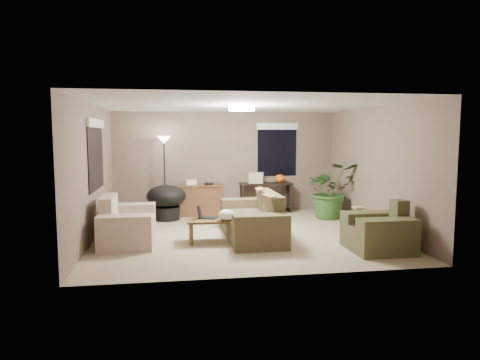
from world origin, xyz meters
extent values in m
plane|color=tan|center=(0.00, 0.00, 0.00)|extent=(5.50, 5.50, 0.00)
plane|color=white|center=(0.00, 0.00, 2.50)|extent=(5.50, 5.50, 0.00)
plane|color=#6D6050|center=(0.00, 2.50, 1.25)|extent=(5.50, 0.00, 5.50)
plane|color=#6D6050|center=(0.00, -2.50, 1.25)|extent=(5.50, 0.00, 5.50)
plane|color=#6D6050|center=(-2.75, 0.00, 1.25)|extent=(0.00, 5.00, 5.00)
plane|color=#6D6050|center=(2.75, 0.00, 1.25)|extent=(0.00, 5.00, 5.00)
cube|color=brown|center=(0.15, -0.22, 0.21)|extent=(0.95, 1.48, 0.42)
cube|color=#4E472F|center=(0.52, -0.22, 0.64)|extent=(0.22, 1.48, 0.43)
cube|color=brown|center=(0.15, -1.14, 0.30)|extent=(0.95, 0.36, 0.60)
cube|color=#4B442D|center=(0.15, 0.70, 0.30)|extent=(0.95, 0.36, 0.60)
cube|color=#8C7251|center=(0.45, -0.67, 0.65)|extent=(0.29, 0.48, 0.47)
cube|color=#8C7251|center=(0.45, 0.23, 0.65)|extent=(0.26, 0.46, 0.47)
cube|color=beige|center=(-2.11, -0.24, 0.21)|extent=(0.90, 0.88, 0.42)
cube|color=beige|center=(-2.45, -0.24, 0.64)|extent=(0.22, 0.88, 0.43)
cube|color=beige|center=(-2.11, -0.86, 0.30)|extent=(0.90, 0.36, 0.60)
cube|color=#C0B5A3|center=(-2.11, 0.38, 0.30)|extent=(0.90, 0.36, 0.60)
cube|color=#4D4D2E|center=(2.08, -1.49, 0.21)|extent=(0.95, 0.28, 0.42)
cube|color=#444529|center=(2.45, -1.49, 0.64)|extent=(0.22, 0.28, 0.43)
cube|color=brown|center=(2.08, -1.81, 0.30)|extent=(0.95, 0.36, 0.60)
cube|color=#47472B|center=(2.08, -1.17, 0.30)|extent=(0.95, 0.36, 0.60)
cube|color=brown|center=(-0.58, -0.48, 0.40)|extent=(1.00, 0.55, 0.04)
cylinder|color=brown|center=(-1.00, -0.68, 0.19)|extent=(0.06, 0.06, 0.38)
cylinder|color=brown|center=(-0.16, -0.68, 0.19)|extent=(0.06, 0.06, 0.38)
cylinder|color=brown|center=(-1.00, -0.28, 0.19)|extent=(0.06, 0.06, 0.38)
cylinder|color=brown|center=(-0.16, -0.28, 0.19)|extent=(0.06, 0.06, 0.38)
cube|color=black|center=(-0.68, -0.38, 0.43)|extent=(0.39, 0.34, 0.02)
cube|color=black|center=(-0.84, -0.38, 0.55)|extent=(0.11, 0.24, 0.22)
ellipsoid|color=white|center=(-0.38, -0.63, 0.52)|extent=(0.35, 0.33, 0.20)
cube|color=brown|center=(-0.66, 2.15, 0.35)|extent=(1.05, 0.45, 0.71)
cube|color=brown|center=(-0.66, 2.15, 0.73)|extent=(1.10, 0.50, 0.04)
cube|color=silver|center=(-0.91, 2.15, 0.81)|extent=(0.30, 0.27, 0.12)
cube|color=black|center=(-0.46, 2.10, 0.77)|extent=(0.24, 0.27, 0.04)
cube|color=black|center=(0.97, 2.26, 0.73)|extent=(1.30, 0.40, 0.04)
cube|color=black|center=(0.37, 2.26, 0.35)|extent=(0.05, 0.38, 0.71)
cube|color=black|center=(1.57, 2.26, 0.35)|extent=(0.05, 0.38, 0.71)
cube|color=black|center=(0.97, 2.26, 0.15)|extent=(1.25, 0.36, 0.03)
ellipsoid|color=orange|center=(1.32, 2.26, 0.85)|extent=(0.33, 0.33, 0.21)
cube|color=beige|center=(0.72, 2.26, 0.88)|extent=(0.41, 0.35, 0.26)
cylinder|color=black|center=(-1.47, 1.72, 0.15)|extent=(0.60, 0.60, 0.30)
ellipsoid|color=black|center=(-1.47, 1.72, 0.55)|extent=(0.96, 0.96, 0.50)
cylinder|color=black|center=(-1.51, 2.05, 0.01)|extent=(0.28, 0.28, 0.02)
cylinder|color=black|center=(-1.51, 2.05, 0.90)|extent=(0.04, 0.04, 1.78)
cone|color=white|center=(-1.51, 2.05, 1.82)|extent=(0.32, 0.32, 0.18)
cylinder|color=white|center=(0.00, 0.00, 2.44)|extent=(0.50, 0.50, 0.10)
imported|color=#2D5923|center=(2.30, 1.34, 0.51)|extent=(1.18, 1.31, 1.02)
cube|color=tan|center=(2.38, -0.06, 0.01)|extent=(0.32, 0.32, 0.03)
cylinder|color=tan|center=(2.38, -0.06, 0.25)|extent=(0.12, 0.12, 0.44)
cube|color=tan|center=(2.38, -0.06, 0.48)|extent=(0.22, 0.22, 0.03)
cube|color=black|center=(-2.73, 0.30, 1.55)|extent=(0.01, 1.50, 1.30)
cube|color=white|center=(-2.71, 0.30, 2.15)|extent=(0.05, 1.56, 0.16)
cube|color=black|center=(1.30, 2.48, 1.55)|extent=(1.00, 0.01, 1.30)
cube|color=white|center=(1.30, 2.46, 2.15)|extent=(1.06, 0.05, 0.16)
camera|label=1|loc=(-1.28, -8.07, 1.93)|focal=32.00mm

